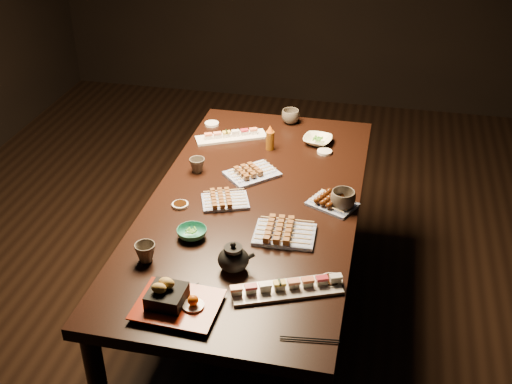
# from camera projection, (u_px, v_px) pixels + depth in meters

# --- Properties ---
(ground) EXTENTS (5.00, 5.00, 0.00)m
(ground) POSITION_uv_depth(u_px,v_px,m) (217.00, 276.00, 3.52)
(ground) COLOR black
(ground) RESTS_ON ground
(dining_table) EXTENTS (0.97, 1.83, 0.75)m
(dining_table) POSITION_uv_depth(u_px,v_px,m) (254.00, 270.00, 2.97)
(dining_table) COLOR black
(dining_table) RESTS_ON ground
(sushi_platter_near) EXTENTS (0.40, 0.25, 0.05)m
(sushi_platter_near) POSITION_uv_depth(u_px,v_px,m) (287.00, 286.00, 2.26)
(sushi_platter_near) COLOR white
(sushi_platter_near) RESTS_ON dining_table
(sushi_platter_far) EXTENTS (0.37, 0.25, 0.04)m
(sushi_platter_far) POSITION_uv_depth(u_px,v_px,m) (231.00, 134.00, 3.28)
(sushi_platter_far) COLOR white
(sushi_platter_far) RESTS_ON dining_table
(yakitori_plate_center) EXTENTS (0.24, 0.20, 0.05)m
(yakitori_plate_center) POSITION_uv_depth(u_px,v_px,m) (225.00, 198.00, 2.76)
(yakitori_plate_center) COLOR #828EB6
(yakitori_plate_center) RESTS_ON dining_table
(yakitori_plate_right) EXTENTS (0.25, 0.18, 0.06)m
(yakitori_plate_right) POSITION_uv_depth(u_px,v_px,m) (285.00, 230.00, 2.54)
(yakitori_plate_right) COLOR #828EB6
(yakitori_plate_right) RESTS_ON dining_table
(yakitori_plate_left) EXTENTS (0.28, 0.28, 0.06)m
(yakitori_plate_left) POSITION_uv_depth(u_px,v_px,m) (252.00, 170.00, 2.96)
(yakitori_plate_left) COLOR #828EB6
(yakitori_plate_left) RESTS_ON dining_table
(tsukune_plate) EXTENTS (0.24, 0.21, 0.05)m
(tsukune_plate) POSITION_uv_depth(u_px,v_px,m) (333.00, 201.00, 2.74)
(tsukune_plate) COLOR #828EB6
(tsukune_plate) RESTS_ON dining_table
(edamame_bowl_green) EXTENTS (0.12, 0.12, 0.04)m
(edamame_bowl_green) POSITION_uv_depth(u_px,v_px,m) (192.00, 233.00, 2.54)
(edamame_bowl_green) COLOR #2C876D
(edamame_bowl_green) RESTS_ON dining_table
(edamame_bowl_cream) EXTENTS (0.16, 0.16, 0.04)m
(edamame_bowl_cream) POSITION_uv_depth(u_px,v_px,m) (318.00, 140.00, 3.24)
(edamame_bowl_cream) COLOR #FDF9CF
(edamame_bowl_cream) RESTS_ON dining_table
(tempura_tray) EXTENTS (0.29, 0.24, 0.10)m
(tempura_tray) POSITION_uv_depth(u_px,v_px,m) (177.00, 297.00, 2.17)
(tempura_tray) COLOR black
(tempura_tray) RESTS_ON dining_table
(teacup_near_left) EXTENTS (0.08, 0.08, 0.07)m
(teacup_near_left) POSITION_uv_depth(u_px,v_px,m) (145.00, 252.00, 2.41)
(teacup_near_left) COLOR #50473D
(teacup_near_left) RESTS_ON dining_table
(teacup_mid_right) EXTENTS (0.12, 0.12, 0.08)m
(teacup_mid_right) POSITION_uv_depth(u_px,v_px,m) (343.00, 200.00, 2.71)
(teacup_mid_right) COLOR #50473D
(teacup_mid_right) RESTS_ON dining_table
(teacup_far_left) EXTENTS (0.09, 0.09, 0.07)m
(teacup_far_left) POSITION_uv_depth(u_px,v_px,m) (197.00, 165.00, 2.98)
(teacup_far_left) COLOR #50473D
(teacup_far_left) RESTS_ON dining_table
(teacup_far_right) EXTENTS (0.12, 0.12, 0.07)m
(teacup_far_right) POSITION_uv_depth(u_px,v_px,m) (291.00, 117.00, 3.43)
(teacup_far_right) COLOR #50473D
(teacup_far_right) RESTS_ON dining_table
(teapot) EXTENTS (0.17, 0.17, 0.12)m
(teapot) POSITION_uv_depth(u_px,v_px,m) (233.00, 256.00, 2.35)
(teapot) COLOR black
(teapot) RESTS_ON dining_table
(condiment_bottle) EXTENTS (0.05, 0.05, 0.13)m
(condiment_bottle) POSITION_uv_depth(u_px,v_px,m) (270.00, 137.00, 3.16)
(condiment_bottle) COLOR brown
(condiment_bottle) RESTS_ON dining_table
(sauce_dish_west) EXTENTS (0.09, 0.09, 0.01)m
(sauce_dish_west) POSITION_uv_depth(u_px,v_px,m) (180.00, 205.00, 2.74)
(sauce_dish_west) COLOR white
(sauce_dish_west) RESTS_ON dining_table
(sauce_dish_east) EXTENTS (0.09, 0.09, 0.01)m
(sauce_dish_east) POSITION_uv_depth(u_px,v_px,m) (325.00, 152.00, 3.15)
(sauce_dish_east) COLOR white
(sauce_dish_east) RESTS_ON dining_table
(sauce_dish_se) EXTENTS (0.09, 0.09, 0.01)m
(sauce_dish_se) POSITION_uv_depth(u_px,v_px,m) (331.00, 281.00, 2.31)
(sauce_dish_se) COLOR white
(sauce_dish_se) RESTS_ON dining_table
(sauce_dish_nw) EXTENTS (0.08, 0.08, 0.01)m
(sauce_dish_nw) POSITION_uv_depth(u_px,v_px,m) (212.00, 124.00, 3.43)
(sauce_dish_nw) COLOR white
(sauce_dish_nw) RESTS_ON dining_table
(chopsticks_near) EXTENTS (0.17, 0.19, 0.01)m
(chopsticks_near) POSITION_uv_depth(u_px,v_px,m) (171.00, 296.00, 2.24)
(chopsticks_near) COLOR black
(chopsticks_near) RESTS_ON dining_table
(chopsticks_se) EXTENTS (0.19, 0.04, 0.01)m
(chopsticks_se) POSITION_uv_depth(u_px,v_px,m) (310.00, 340.00, 2.06)
(chopsticks_se) COLOR black
(chopsticks_se) RESTS_ON dining_table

